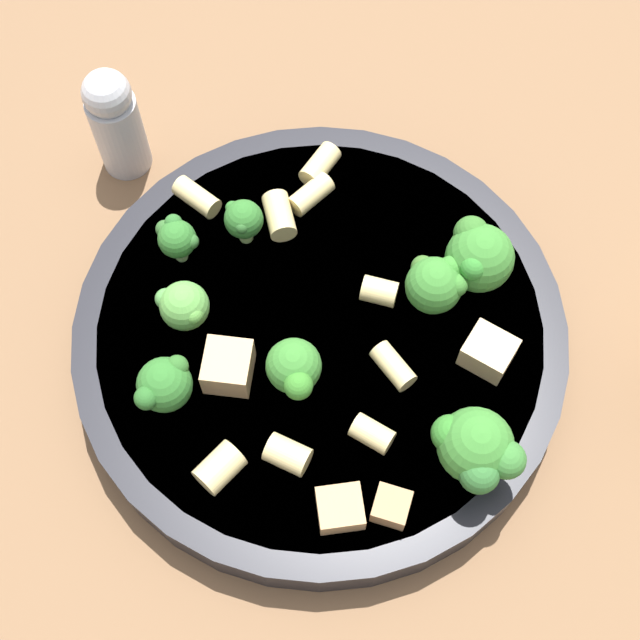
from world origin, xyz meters
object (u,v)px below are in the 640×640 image
at_px(pasta_bowl, 320,336).
at_px(chicken_chunk_3, 391,506).
at_px(chicken_chunk_1, 488,352).
at_px(broccoli_floret_7, 478,256).
at_px(broccoli_floret_5, 243,220).
at_px(rigatoni_8, 197,197).
at_px(broccoli_floret_3, 476,449).
at_px(rigatoni_1, 288,454).
at_px(broccoli_floret_4, 177,238).
at_px(broccoli_floret_0, 298,367).
at_px(rigatoni_3, 379,291).
at_px(rigatoni_0, 311,194).
at_px(rigatoni_2, 220,468).
at_px(rigatoni_5, 279,216).
at_px(rigatoni_6, 320,165).
at_px(broccoli_floret_1, 435,284).
at_px(chicken_chunk_0, 340,508).
at_px(chicken_chunk_2, 228,367).
at_px(broccoli_floret_6, 164,385).
at_px(broccoli_floret_2, 184,306).
at_px(pepper_shaker, 116,121).
at_px(rigatoni_7, 372,434).
at_px(rigatoni_4, 393,366).

height_order(pasta_bowl, chicken_chunk_3, chicken_chunk_3).
height_order(pasta_bowl, chicken_chunk_1, chicken_chunk_1).
height_order(pasta_bowl, broccoli_floret_7, broccoli_floret_7).
xyz_separation_m(broccoli_floret_5, rigatoni_8, (0.01, 0.04, -0.01)).
bearing_deg(pasta_bowl, chicken_chunk_1, -79.06).
xyz_separation_m(broccoli_floret_3, rigatoni_8, (0.09, 0.21, -0.02)).
bearing_deg(rigatoni_1, rigatoni_8, 42.26).
height_order(broccoli_floret_4, rigatoni_1, broccoli_floret_4).
xyz_separation_m(broccoli_floret_0, rigatoni_3, (0.07, -0.02, -0.02)).
xyz_separation_m(broccoli_floret_0, rigatoni_8, (0.09, 0.10, -0.02)).
bearing_deg(chicken_chunk_1, pasta_bowl, 100.94).
height_order(rigatoni_0, chicken_chunk_3, same).
distance_m(rigatoni_2, rigatoni_5, 0.16).
xyz_separation_m(broccoli_floret_7, rigatoni_6, (0.04, 0.11, -0.02)).
relative_size(rigatoni_6, chicken_chunk_3, 1.48).
bearing_deg(broccoli_floret_1, pasta_bowl, 127.55).
xyz_separation_m(rigatoni_1, rigatoni_5, (0.13, 0.06, 0.00)).
relative_size(rigatoni_0, chicken_chunk_0, 1.20).
relative_size(broccoli_floret_3, chicken_chunk_2, 1.86).
xyz_separation_m(broccoli_floret_4, chicken_chunk_1, (0.01, -0.19, -0.01)).
height_order(broccoli_floret_6, rigatoni_2, broccoli_floret_6).
bearing_deg(broccoli_floret_6, broccoli_floret_2, 14.02).
height_order(broccoli_floret_1, chicken_chunk_1, broccoli_floret_1).
xyz_separation_m(pasta_bowl, broccoli_floret_2, (-0.02, 0.07, 0.03)).
bearing_deg(broccoli_floret_3, broccoli_floret_6, 99.47).
distance_m(broccoli_floret_4, broccoli_floret_7, 0.17).
relative_size(broccoli_floret_2, rigatoni_6, 1.18).
bearing_deg(rigatoni_0, chicken_chunk_1, -114.18).
relative_size(rigatoni_5, chicken_chunk_0, 1.17).
relative_size(broccoli_floret_6, chicken_chunk_1, 1.34).
xyz_separation_m(rigatoni_6, chicken_chunk_2, (-0.15, -0.01, 0.00)).
height_order(rigatoni_5, chicken_chunk_3, rigatoni_5).
bearing_deg(rigatoni_1, broccoli_floret_5, 33.97).
relative_size(broccoli_floret_0, chicken_chunk_3, 2.13).
height_order(rigatoni_3, chicken_chunk_2, chicken_chunk_2).
relative_size(chicken_chunk_3, pepper_shaker, 0.22).
bearing_deg(broccoli_floret_1, rigatoni_6, 58.23).
relative_size(rigatoni_1, rigatoni_6, 0.84).
distance_m(broccoli_floret_4, broccoli_floret_5, 0.04).
relative_size(rigatoni_7, chicken_chunk_2, 0.82).
height_order(pasta_bowl, rigatoni_1, rigatoni_1).
relative_size(broccoli_floret_0, broccoli_floret_3, 0.77).
distance_m(broccoli_floret_3, chicken_chunk_1, 0.07).
distance_m(rigatoni_1, rigatoni_8, 0.17).
relative_size(broccoli_floret_4, broccoli_floret_7, 0.73).
bearing_deg(rigatoni_0, chicken_chunk_3, -144.89).
height_order(rigatoni_5, chicken_chunk_2, chicken_chunk_2).
distance_m(broccoli_floret_1, rigatoni_7, 0.09).
distance_m(broccoli_floret_1, broccoli_floret_5, 0.12).
relative_size(rigatoni_1, rigatoni_4, 0.85).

